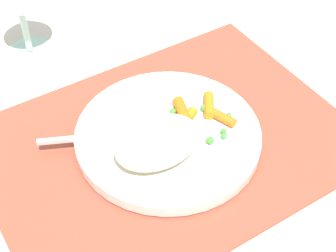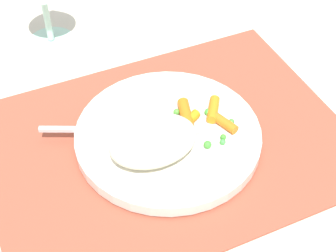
{
  "view_description": "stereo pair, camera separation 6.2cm",
  "coord_description": "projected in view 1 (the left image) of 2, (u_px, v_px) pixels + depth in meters",
  "views": [
    {
      "loc": [
        -0.24,
        -0.38,
        0.49
      ],
      "look_at": [
        0.0,
        0.0,
        0.03
      ],
      "focal_mm": 54.71,
      "sensor_mm": 36.0,
      "label": 1
    },
    {
      "loc": [
        -0.18,
        -0.41,
        0.49
      ],
      "look_at": [
        0.0,
        0.0,
        0.03
      ],
      "focal_mm": 54.71,
      "sensor_mm": 36.0,
      "label": 2
    }
  ],
  "objects": [
    {
      "name": "ground_plane",
      "position": [
        168.0,
        143.0,
        0.67
      ],
      "size": [
        2.4,
        2.4,
        0.0
      ],
      "primitive_type": "plane",
      "color": "beige"
    },
    {
      "name": "placemat",
      "position": [
        168.0,
        142.0,
        0.66
      ],
      "size": [
        0.46,
        0.34,
        0.01
      ],
      "primitive_type": "cube",
      "color": "#9E4733",
      "rests_on": "ground_plane"
    },
    {
      "name": "pea_scatter",
      "position": [
        201.0,
        121.0,
        0.66
      ],
      "size": [
        0.07,
        0.08,
        0.01
      ],
      "color": "green",
      "rests_on": "plate"
    },
    {
      "name": "plate",
      "position": [
        168.0,
        136.0,
        0.66
      ],
      "size": [
        0.24,
        0.24,
        0.02
      ],
      "primitive_type": "cylinder",
      "color": "silver",
      "rests_on": "placemat"
    },
    {
      "name": "carrot_portion",
      "position": [
        195.0,
        115.0,
        0.66
      ],
      "size": [
        0.08,
        0.08,
        0.01
      ],
      "color": "orange",
      "rests_on": "plate"
    },
    {
      "name": "fork",
      "position": [
        137.0,
        133.0,
        0.64
      ],
      "size": [
        0.19,
        0.1,
        0.01
      ],
      "color": "silver",
      "rests_on": "plate"
    },
    {
      "name": "rice_mound",
      "position": [
        157.0,
        142.0,
        0.61
      ],
      "size": [
        0.11,
        0.08,
        0.04
      ],
      "primitive_type": "ellipsoid",
      "color": "beige",
      "rests_on": "plate"
    }
  ]
}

